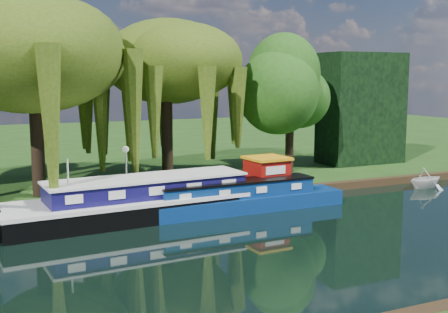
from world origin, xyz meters
name	(u,v)px	position (x,y,z in m)	size (l,w,h in m)	color
ground	(186,257)	(0.00, 0.00, 0.00)	(120.00, 120.00, 0.00)	black
far_bank	(56,148)	(0.00, 34.00, 0.23)	(120.00, 52.00, 0.45)	#1A3A0F
dutch_barge	(167,199)	(1.44, 6.48, 0.81)	(15.59, 4.51, 3.25)	black
narrowboat	(237,200)	(4.90, 5.72, 0.60)	(11.65, 2.06, 1.70)	navy
white_cruiser	(425,188)	(18.01, 6.32, 0.00)	(2.23, 2.59, 1.36)	silver
willow_left	(33,57)	(-3.94, 11.59, 7.74)	(8.38, 8.38, 10.04)	black
willow_right	(166,72)	(3.98, 13.75, 7.01)	(7.38, 7.38, 8.99)	black
tree_far_right	(290,91)	(12.11, 12.61, 5.81)	(4.76, 4.76, 7.78)	black
conifer_hedge	(361,108)	(19.00, 14.00, 4.45)	(6.00, 3.00, 8.00)	black
lamppost	(126,157)	(0.50, 10.50, 2.42)	(0.36, 0.36, 2.56)	silver
mooring_posts	(118,192)	(-0.50, 8.40, 0.95)	(19.16, 0.16, 1.00)	silver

